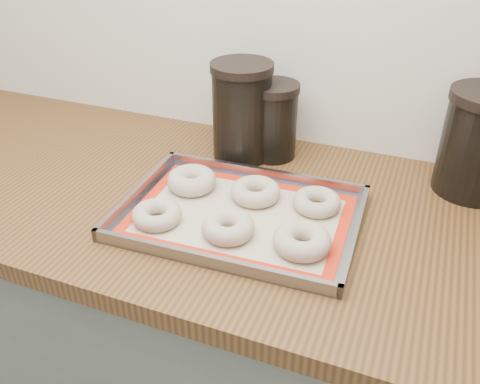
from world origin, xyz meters
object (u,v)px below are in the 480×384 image
at_px(bagel_front_left, 157,215).
at_px(bagel_back_mid, 255,192).
at_px(bagel_front_right, 302,241).
at_px(bagel_back_left, 192,180).
at_px(baking_tray, 240,215).
at_px(bagel_back_right, 317,202).
at_px(bagel_front_mid, 228,227).
at_px(canister_left, 242,111).
at_px(canister_mid, 273,120).

relative_size(bagel_front_left, bagel_back_mid, 0.93).
relative_size(bagel_front_right, bagel_back_left, 1.01).
xyz_separation_m(bagel_front_left, bagel_back_left, (0.01, 0.14, 0.00)).
relative_size(baking_tray, bagel_front_left, 4.94).
relative_size(bagel_back_mid, bagel_back_right, 1.06).
relative_size(bagel_front_mid, bagel_front_right, 0.94).
distance_m(bagel_front_left, bagel_front_right, 0.28).
height_order(bagel_back_left, bagel_back_right, bagel_back_left).
distance_m(bagel_front_left, bagel_back_right, 0.32).
xyz_separation_m(bagel_front_left, canister_left, (0.05, 0.33, 0.09)).
height_order(baking_tray, bagel_back_right, bagel_back_right).
distance_m(bagel_front_right, bagel_back_mid, 0.19).
bearing_deg(bagel_back_mid, bagel_back_left, -175.45).
relative_size(baking_tray, bagel_front_mid, 4.80).
relative_size(bagel_front_left, bagel_back_left, 0.92).
bearing_deg(bagel_front_right, canister_left, 127.60).
relative_size(bagel_front_left, bagel_front_right, 0.91).
relative_size(bagel_front_left, bagel_front_mid, 0.97).
distance_m(bagel_front_right, canister_mid, 0.38).
bearing_deg(bagel_back_mid, bagel_back_right, 4.75).
bearing_deg(bagel_front_mid, bagel_front_left, -175.87).
bearing_deg(bagel_back_mid, bagel_front_mid, -91.56).
bearing_deg(bagel_front_right, canister_mid, 116.70).
xyz_separation_m(baking_tray, bagel_back_right, (0.13, 0.08, 0.01)).
xyz_separation_m(bagel_back_right, canister_mid, (-0.16, 0.20, 0.07)).
height_order(bagel_front_left, canister_mid, canister_mid).
xyz_separation_m(bagel_back_mid, bagel_back_right, (0.13, 0.01, -0.00)).
bearing_deg(canister_left, baking_tray, -69.26).
bearing_deg(canister_mid, bagel_front_left, -107.93).
relative_size(baking_tray, bagel_front_right, 4.52).
height_order(bagel_front_mid, bagel_back_mid, bagel_front_mid).
xyz_separation_m(baking_tray, canister_mid, (-0.03, 0.28, 0.08)).
xyz_separation_m(bagel_front_right, canister_mid, (-0.17, 0.33, 0.07)).
height_order(canister_left, canister_mid, canister_left).
distance_m(baking_tray, canister_mid, 0.29).
xyz_separation_m(baking_tray, bagel_front_left, (-0.14, -0.08, 0.01)).
xyz_separation_m(bagel_front_left, canister_mid, (0.11, 0.36, 0.07)).
distance_m(bagel_back_left, bagel_back_mid, 0.14).
distance_m(bagel_front_left, bagel_front_mid, 0.14).
bearing_deg(baking_tray, canister_left, 110.74).
bearing_deg(bagel_front_left, bagel_front_right, 4.05).
relative_size(baking_tray, bagel_back_mid, 4.61).
bearing_deg(bagel_front_right, bagel_front_mid, -176.03).
bearing_deg(canister_left, bagel_back_left, -101.92).
height_order(bagel_front_left, bagel_back_left, bagel_back_left).
height_order(bagel_front_right, bagel_back_left, bagel_back_left).
distance_m(baking_tray, bagel_back_right, 0.16).
bearing_deg(bagel_back_mid, bagel_front_left, -135.11).
relative_size(baking_tray, canister_left, 2.08).
relative_size(bagel_back_left, bagel_back_mid, 1.02).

